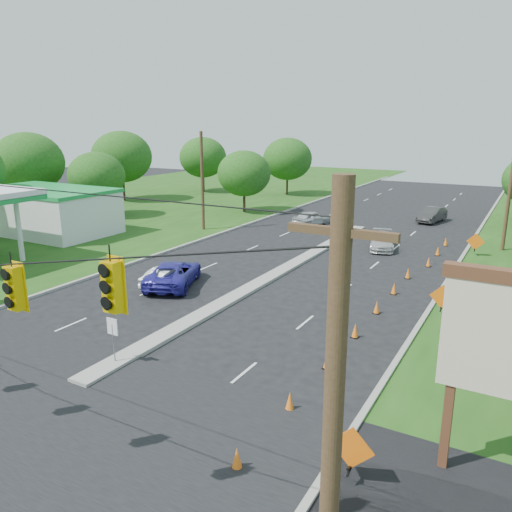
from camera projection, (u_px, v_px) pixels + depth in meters
The scene contains 31 objects.
curb_left at pixel (225, 232), 45.61m from camera, with size 0.25×110.00×0.16m, color gray.
curb_right at pixel (460, 262), 36.02m from camera, with size 0.25×110.00×0.16m, color gray.
median at pixel (279, 273), 33.24m from camera, with size 1.00×34.00×0.18m, color gray.
median_sign at pixel (113, 332), 20.24m from camera, with size 0.55×0.06×2.05m.
utility_pole_far_left at pixel (202, 182), 45.59m from camera, with size 0.28×0.28×9.00m, color #422D1C.
utility_pole_far_right at pixel (509, 193), 37.93m from camera, with size 0.28×0.28×9.00m, color #422D1C.
gas_station at pixel (32, 208), 43.17m from camera, with size 18.40×19.70×5.20m.
cone_0 at pixel (237, 458), 14.32m from camera, with size 0.32×0.32×0.70m, color orange.
cone_1 at pixel (290, 401), 17.27m from camera, with size 0.32×0.32×0.70m, color orange.
cone_2 at pixel (327, 361), 20.22m from camera, with size 0.32×0.32×0.70m, color orange.
cone_3 at pixel (355, 330), 23.16m from camera, with size 0.32×0.32×0.70m, color orange.
cone_4 at pixel (377, 307), 26.11m from camera, with size 0.32×0.32×0.70m, color orange.
cone_5 at pixel (394, 288), 29.05m from camera, with size 0.32×0.32×0.70m, color orange.
cone_6 at pixel (408, 273), 32.00m from camera, with size 0.32×0.32×0.70m, color orange.
cone_7 at pixel (429, 262), 34.66m from camera, with size 0.32×0.32×0.70m, color orange.
cone_8 at pixel (438, 251), 37.60m from camera, with size 0.32×0.32×0.70m, color orange.
cone_9 at pixel (446, 242), 40.55m from camera, with size 0.32×0.32×0.70m, color orange.
work_sign_0 at pixel (352, 450), 13.53m from camera, with size 1.27×0.58×1.37m.
work_sign_1 at pixel (442, 298), 25.31m from camera, with size 1.27×0.58×1.37m.
work_sign_2 at pixel (476, 242), 37.09m from camera, with size 1.27×0.58×1.37m.
tree_2 at pixel (97, 176), 52.05m from camera, with size 5.88×5.88×6.86m.
tree_3 at pixel (122, 157), 62.99m from camera, with size 7.56×7.56×8.82m.
tree_4 at pixel (203, 157), 71.35m from camera, with size 6.72×6.72×7.84m.
tree_5 at pixel (244, 173), 54.77m from camera, with size 5.88×5.88×6.86m.
tree_6 at pixel (288, 159), 68.18m from camera, with size 6.72×6.72×7.84m.
tree_14 at pixel (28, 162), 53.84m from camera, with size 7.56×7.56×8.82m.
white_sedan at pixel (169, 277), 30.30m from camera, with size 1.35×3.89×1.28m, color silver.
blue_pickup at pixel (173, 273), 30.56m from camera, with size 2.53×5.50×1.53m, color #2E289D.
silver_car_far at pixel (382, 241), 39.51m from camera, with size 1.81×4.46×1.29m, color #B6B6B6.
silver_car_oncoming at pixel (312, 218), 48.89m from camera, with size 1.65×4.09×1.40m, color silver.
dark_car_receding at pixel (432, 215), 50.27m from camera, with size 1.58×4.53×1.49m, color #2F2F2F.
Camera 1 is at (14.29, -7.48, 9.66)m, focal length 35.00 mm.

